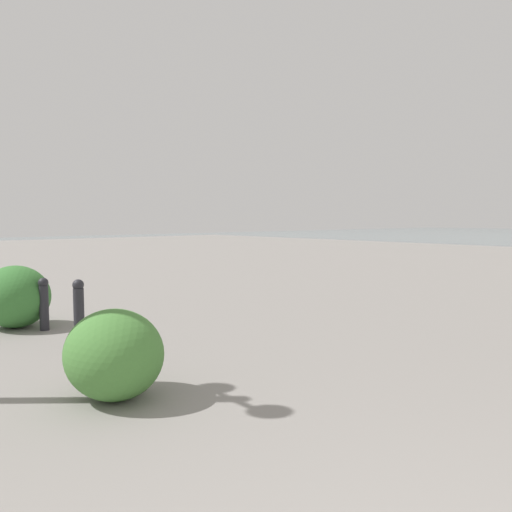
# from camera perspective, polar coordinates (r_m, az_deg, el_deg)

# --- Properties ---
(bollard_near) EXTENTS (0.13, 0.13, 0.77)m
(bollard_near) POSITION_cam_1_polar(r_m,az_deg,el_deg) (6.12, -19.73, -5.98)
(bollard_near) COLOR #232328
(bollard_near) RESTS_ON ground
(bollard_mid) EXTENTS (0.13, 0.13, 0.70)m
(bollard_mid) POSITION_cam_1_polar(r_m,az_deg,el_deg) (7.11, -23.24, -4.98)
(bollard_mid) COLOR #232328
(bollard_mid) RESTS_ON ground
(shrub_low) EXTENTS (0.87, 0.78, 0.74)m
(shrub_low) POSITION_cam_1_polar(r_m,az_deg,el_deg) (4.27, -16.03, -10.82)
(shrub_low) COLOR #477F38
(shrub_low) RESTS_ON ground
(shrub_round) EXTENTS (0.99, 0.89, 0.84)m
(shrub_round) POSITION_cam_1_polar(r_m,az_deg,el_deg) (7.45, -25.97, -4.22)
(shrub_round) COLOR #387533
(shrub_round) RESTS_ON ground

